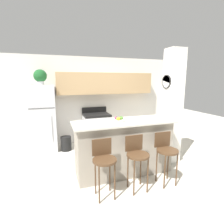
{
  "coord_description": "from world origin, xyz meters",
  "views": [
    {
      "loc": [
        -1.29,
        -3.08,
        1.87
      ],
      "look_at": [
        0.0,
        0.74,
        1.14
      ],
      "focal_mm": 28.0,
      "sensor_mm": 36.0,
      "label": 1
    }
  ],
  "objects_px": {
    "potted_plant_on_fridge": "(40,76)",
    "refrigerator": "(43,118)",
    "fruit_bowl": "(119,120)",
    "bar_stool_right": "(166,151)",
    "trash_bin": "(66,143)",
    "stove_range": "(97,129)",
    "bar_stool_left": "(104,160)",
    "bar_stool_mid": "(137,155)"
  },
  "relations": [
    {
      "from": "bar_stool_right",
      "to": "fruit_bowl",
      "type": "bearing_deg",
      "value": 142.99
    },
    {
      "from": "potted_plant_on_fridge",
      "to": "trash_bin",
      "type": "distance_m",
      "value": 1.87
    },
    {
      "from": "stove_range",
      "to": "fruit_bowl",
      "type": "height_order",
      "value": "fruit_bowl"
    },
    {
      "from": "stove_range",
      "to": "bar_stool_mid",
      "type": "xyz_separation_m",
      "value": [
        0.12,
        -2.37,
        0.16
      ]
    },
    {
      "from": "bar_stool_right",
      "to": "trash_bin",
      "type": "height_order",
      "value": "bar_stool_right"
    },
    {
      "from": "potted_plant_on_fridge",
      "to": "refrigerator",
      "type": "bearing_deg",
      "value": -61.88
    },
    {
      "from": "bar_stool_mid",
      "to": "potted_plant_on_fridge",
      "type": "height_order",
      "value": "potted_plant_on_fridge"
    },
    {
      "from": "stove_range",
      "to": "bar_stool_right",
      "type": "bearing_deg",
      "value": -73.45
    },
    {
      "from": "trash_bin",
      "to": "bar_stool_right",
      "type": "bearing_deg",
      "value": -53.12
    },
    {
      "from": "refrigerator",
      "to": "stove_range",
      "type": "height_order",
      "value": "refrigerator"
    },
    {
      "from": "potted_plant_on_fridge",
      "to": "fruit_bowl",
      "type": "distance_m",
      "value": 2.47
    },
    {
      "from": "fruit_bowl",
      "to": "bar_stool_left",
      "type": "bearing_deg",
      "value": -129.97
    },
    {
      "from": "fruit_bowl",
      "to": "potted_plant_on_fridge",
      "type": "bearing_deg",
      "value": 128.42
    },
    {
      "from": "bar_stool_mid",
      "to": "bar_stool_right",
      "type": "relative_size",
      "value": 1.0
    },
    {
      "from": "fruit_bowl",
      "to": "trash_bin",
      "type": "distance_m",
      "value": 2.07
    },
    {
      "from": "potted_plant_on_fridge",
      "to": "fruit_bowl",
      "type": "height_order",
      "value": "potted_plant_on_fridge"
    },
    {
      "from": "stove_range",
      "to": "trash_bin",
      "type": "relative_size",
      "value": 2.82
    },
    {
      "from": "bar_stool_left",
      "to": "trash_bin",
      "type": "xyz_separation_m",
      "value": [
        -0.45,
        2.15,
        -0.43
      ]
    },
    {
      "from": "refrigerator",
      "to": "trash_bin",
      "type": "distance_m",
      "value": 0.9
    },
    {
      "from": "bar_stool_right",
      "to": "refrigerator",
      "type": "bearing_deg",
      "value": 132.46
    },
    {
      "from": "potted_plant_on_fridge",
      "to": "fruit_bowl",
      "type": "bearing_deg",
      "value": -51.58
    },
    {
      "from": "bar_stool_left",
      "to": "trash_bin",
      "type": "relative_size",
      "value": 2.46
    },
    {
      "from": "potted_plant_on_fridge",
      "to": "trash_bin",
      "type": "xyz_separation_m",
      "value": [
        0.54,
        -0.2,
        -1.78
      ]
    },
    {
      "from": "refrigerator",
      "to": "stove_range",
      "type": "distance_m",
      "value": 1.51
    },
    {
      "from": "bar_stool_mid",
      "to": "fruit_bowl",
      "type": "relative_size",
      "value": 4.07
    },
    {
      "from": "fruit_bowl",
      "to": "stove_range",
      "type": "bearing_deg",
      "value": 89.7
    },
    {
      "from": "bar_stool_right",
      "to": "trash_bin",
      "type": "xyz_separation_m",
      "value": [
        -1.61,
        2.15,
        -0.43
      ]
    },
    {
      "from": "bar_stool_right",
      "to": "fruit_bowl",
      "type": "height_order",
      "value": "fruit_bowl"
    },
    {
      "from": "bar_stool_right",
      "to": "potted_plant_on_fridge",
      "type": "xyz_separation_m",
      "value": [
        -2.15,
        2.35,
        1.35
      ]
    },
    {
      "from": "bar_stool_left",
      "to": "trash_bin",
      "type": "bearing_deg",
      "value": 101.77
    },
    {
      "from": "refrigerator",
      "to": "trash_bin",
      "type": "relative_size",
      "value": 4.63
    },
    {
      "from": "bar_stool_left",
      "to": "stove_range",
      "type": "bearing_deg",
      "value": 79.0
    },
    {
      "from": "bar_stool_mid",
      "to": "stove_range",
      "type": "bearing_deg",
      "value": 92.94
    },
    {
      "from": "refrigerator",
      "to": "fruit_bowl",
      "type": "height_order",
      "value": "refrigerator"
    },
    {
      "from": "refrigerator",
      "to": "trash_bin",
      "type": "xyz_separation_m",
      "value": [
        0.54,
        -0.2,
        -0.69
      ]
    },
    {
      "from": "stove_range",
      "to": "bar_stool_left",
      "type": "height_order",
      "value": "stove_range"
    },
    {
      "from": "bar_stool_right",
      "to": "potted_plant_on_fridge",
      "type": "relative_size",
      "value": 2.42
    },
    {
      "from": "potted_plant_on_fridge",
      "to": "trash_bin",
      "type": "bearing_deg",
      "value": -20.64
    },
    {
      "from": "stove_range",
      "to": "potted_plant_on_fridge",
      "type": "bearing_deg",
      "value": -179.36
    },
    {
      "from": "bar_stool_mid",
      "to": "potted_plant_on_fridge",
      "type": "xyz_separation_m",
      "value": [
        -1.57,
        2.35,
        1.35
      ]
    },
    {
      "from": "bar_stool_mid",
      "to": "trash_bin",
      "type": "distance_m",
      "value": 2.42
    },
    {
      "from": "bar_stool_left",
      "to": "bar_stool_right",
      "type": "relative_size",
      "value": 1.0
    }
  ]
}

